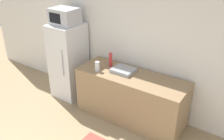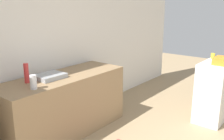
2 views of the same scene
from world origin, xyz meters
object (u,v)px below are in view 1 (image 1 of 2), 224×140
bottle_tall (111,60)px  bottle_short (97,66)px  refrigerator (69,61)px  microwave (65,16)px

bottle_tall → bottle_short: 0.30m
refrigerator → microwave: bearing=-107.0°
bottle_short → bottle_tall: bearing=71.9°
refrigerator → bottle_tall: bearing=4.1°
refrigerator → bottle_short: (0.90, -0.21, 0.20)m
refrigerator → microwave: (-0.00, -0.00, 0.92)m
refrigerator → bottle_tall: size_ratio=5.97×
microwave → bottle_short: microwave is taller
microwave → bottle_short: size_ratio=2.86×
refrigerator → microwave: 0.92m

